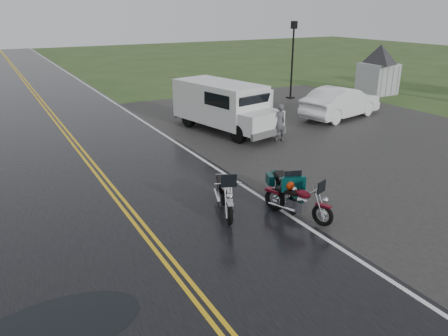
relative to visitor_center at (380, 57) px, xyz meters
name	(u,v)px	position (x,y,z in m)	size (l,w,h in m)	color
ground	(161,253)	(-20.00, -12.00, -2.40)	(120.00, 120.00, 0.00)	#2D471E
road	(75,144)	(-20.00, -2.00, -2.38)	(8.00, 100.00, 0.04)	black
parking_pad	(352,137)	(-9.00, -7.00, -2.38)	(14.00, 24.00, 0.03)	black
visitor_center	(380,57)	(0.00, 0.00, 0.00)	(16.00, 10.00, 4.80)	#A8AAAD
motorcycle_red	(323,207)	(-15.85, -12.85, -1.79)	(0.75, 2.07, 1.22)	#5B0A17
motorcycle_teal	(293,195)	(-16.10, -11.92, -1.77)	(0.77, 2.12, 1.25)	#043534
motorcycle_silver	(229,203)	(-17.92, -11.58, -1.73)	(0.83, 2.27, 1.34)	#9DA1A5
van_white	(239,117)	(-13.87, -5.26, -1.26)	(2.17, 5.78, 2.27)	white
person_at_van	(279,123)	(-12.21, -5.88, -1.59)	(0.59, 0.39, 1.61)	#49494E
sedan_white	(341,103)	(-6.93, -3.97, -1.60)	(1.70, 4.87, 1.60)	white
lamp_post_far_right	(292,60)	(-6.00, 1.48, -0.03)	(0.41, 0.41, 4.73)	black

